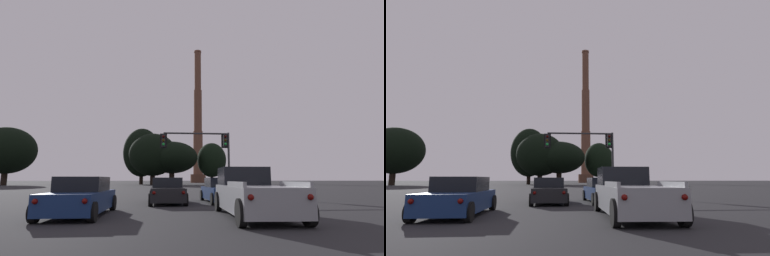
# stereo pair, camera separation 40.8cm
# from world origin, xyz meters

# --- Properties ---
(sedan_left_lane_second) EXTENTS (2.00, 4.71, 1.43)m
(sedan_left_lane_second) POSITION_xyz_m (-3.06, 11.93, 0.67)
(sedan_left_lane_second) COLOR navy
(sedan_left_lane_second) RESTS_ON ground_plane
(sedan_center_lane_front) EXTENTS (2.14, 4.76, 1.43)m
(sedan_center_lane_front) POSITION_xyz_m (0.17, 17.46, 0.67)
(sedan_center_lane_front) COLOR black
(sedan_center_lane_front) RESTS_ON ground_plane
(sedan_right_lane_front) EXTENTS (2.11, 4.75, 1.43)m
(sedan_right_lane_front) POSITION_xyz_m (3.39, 17.85, 0.67)
(sedan_right_lane_front) COLOR navy
(sedan_right_lane_front) RESTS_ON ground_plane
(pickup_truck_right_lane_second) EXTENTS (2.32, 5.55, 1.82)m
(pickup_truck_right_lane_second) POSITION_xyz_m (3.27, 11.11, 0.80)
(pickup_truck_right_lane_second) COLOR gray
(pickup_truck_right_lane_second) RESTS_ON ground_plane
(traffic_light_overhead_right) EXTENTS (5.98, 0.50, 5.25)m
(traffic_light_overhead_right) POSITION_xyz_m (3.35, 24.91, 4.04)
(traffic_light_overhead_right) COLOR #2D2D30
(traffic_light_overhead_right) RESTS_ON ground_plane
(smokestack) EXTENTS (6.06, 6.06, 55.04)m
(smokestack) POSITION_xyz_m (12.87, 119.13, 21.56)
(smokestack) COLOR #523427
(smokestack) RESTS_ON ground_plane
(treeline_left_mid) EXTENTS (7.70, 6.93, 10.91)m
(treeline_left_mid) POSITION_xyz_m (12.20, 78.94, 6.37)
(treeline_left_mid) COLOR black
(treeline_left_mid) RESTS_ON ground_plane
(treeline_right_mid) EXTENTS (13.26, 11.94, 13.55)m
(treeline_right_mid) POSITION_xyz_m (-37.20, 73.70, 8.06)
(treeline_right_mid) COLOR black
(treeline_right_mid) RESTS_ON ground_plane
(treeline_far_right) EXTENTS (12.15, 10.94, 12.86)m
(treeline_far_right) POSITION_xyz_m (-3.17, 76.36, 7.49)
(treeline_far_right) COLOR black
(treeline_far_right) RESTS_ON ground_plane
(treeline_center_left) EXTENTS (13.14, 11.83, 10.87)m
(treeline_center_left) POSITION_xyz_m (1.62, 76.52, 6.82)
(treeline_center_left) COLOR black
(treeline_center_left) RESTS_ON ground_plane
(treeline_far_left) EXTENTS (9.80, 8.82, 14.78)m
(treeline_far_left) POSITION_xyz_m (-6.30, 80.27, 8.37)
(treeline_far_left) COLOR black
(treeline_far_left) RESTS_ON ground_plane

